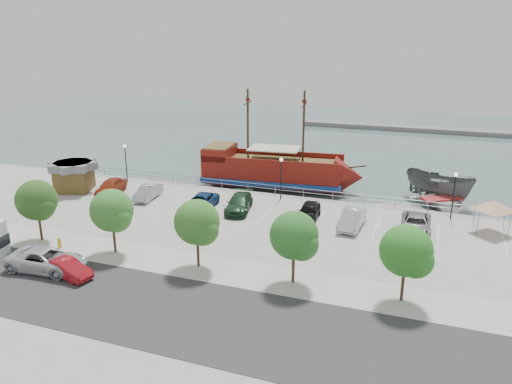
% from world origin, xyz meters
% --- Properties ---
extents(ground, '(160.00, 160.00, 0.00)m').
position_xyz_m(ground, '(0.00, 0.00, -1.00)').
color(ground, '#3D5451').
extents(land_slab, '(100.00, 58.00, 1.20)m').
position_xyz_m(land_slab, '(0.00, -21.00, -0.60)').
color(land_slab, gray).
rests_on(land_slab, ground).
extents(street, '(100.00, 8.00, 0.04)m').
position_xyz_m(street, '(0.00, -16.00, 0.01)').
color(street, '#343434').
rests_on(street, land_slab).
extents(sidewalk, '(100.00, 4.00, 0.05)m').
position_xyz_m(sidewalk, '(0.00, -10.00, 0.01)').
color(sidewalk, '#B6AFA4').
rests_on(sidewalk, land_slab).
extents(seawall_railing, '(50.00, 0.06, 1.00)m').
position_xyz_m(seawall_railing, '(0.00, 7.80, 0.53)').
color(seawall_railing, gray).
rests_on(seawall_railing, land_slab).
extents(far_shore, '(40.00, 3.00, 0.80)m').
position_xyz_m(far_shore, '(10.00, 55.00, -0.60)').
color(far_shore, slate).
rests_on(far_shore, ground).
extents(pirate_ship, '(18.56, 6.61, 11.58)m').
position_xyz_m(pirate_ship, '(-1.75, 13.38, 0.94)').
color(pirate_ship, maroon).
rests_on(pirate_ship, ground).
extents(patrol_boat, '(8.10, 6.05, 2.95)m').
position_xyz_m(patrol_boat, '(14.85, 14.32, 0.48)').
color(patrol_boat, '#515354').
rests_on(patrol_boat, ground).
extents(speedboat, '(7.66, 8.31, 1.40)m').
position_xyz_m(speedboat, '(15.23, 11.93, -0.30)').
color(speedboat, silver).
rests_on(speedboat, ground).
extents(dock_west, '(7.66, 2.58, 0.43)m').
position_xyz_m(dock_west, '(-13.80, 9.20, -0.78)').
color(dock_west, '#6C635A').
rests_on(dock_west, ground).
extents(dock_mid, '(7.42, 4.34, 0.41)m').
position_xyz_m(dock_mid, '(9.08, 9.20, -0.80)').
color(dock_mid, gray).
rests_on(dock_mid, ground).
extents(dock_east, '(6.78, 3.86, 0.37)m').
position_xyz_m(dock_east, '(14.74, 9.20, -0.81)').
color(dock_east, slate).
rests_on(dock_east, ground).
extents(shed, '(4.78, 4.78, 3.10)m').
position_xyz_m(shed, '(-21.40, 1.92, 1.65)').
color(shed, brown).
rests_on(shed, land_slab).
extents(canopy_tent, '(3.98, 3.98, 3.17)m').
position_xyz_m(canopy_tent, '(19.08, 4.35, 2.75)').
color(canopy_tent, slate).
rests_on(canopy_tent, land_slab).
extents(street_van, '(5.87, 3.07, 1.58)m').
position_xyz_m(street_van, '(-10.68, -14.18, 0.79)').
color(street_van, silver).
rests_on(street_van, street).
extents(street_sedan, '(4.04, 2.07, 1.27)m').
position_xyz_m(street_sedan, '(-8.67, -14.50, 0.63)').
color(street_sedan, '#AB151E').
rests_on(street_sedan, street).
extents(fire_hydrant, '(0.29, 0.29, 0.84)m').
position_xyz_m(fire_hydrant, '(-12.52, -10.80, 0.45)').
color(fire_hydrant, gold).
rests_on(fire_hydrant, sidewalk).
extents(lamp_post_left, '(0.36, 0.36, 4.28)m').
position_xyz_m(lamp_post_left, '(-18.00, 6.50, 2.94)').
color(lamp_post_left, black).
rests_on(lamp_post_left, land_slab).
extents(lamp_post_mid, '(0.36, 0.36, 4.28)m').
position_xyz_m(lamp_post_mid, '(0.00, 6.50, 2.94)').
color(lamp_post_mid, black).
rests_on(lamp_post_mid, land_slab).
extents(lamp_post_right, '(0.36, 0.36, 4.28)m').
position_xyz_m(lamp_post_right, '(16.00, 6.50, 2.94)').
color(lamp_post_right, black).
rests_on(lamp_post_right, land_slab).
extents(tree_b, '(3.30, 3.20, 5.00)m').
position_xyz_m(tree_b, '(-14.85, -10.07, 3.30)').
color(tree_b, '#473321').
rests_on(tree_b, sidewalk).
extents(tree_c, '(3.30, 3.20, 5.00)m').
position_xyz_m(tree_c, '(-7.85, -10.07, 3.30)').
color(tree_c, '#473321').
rests_on(tree_c, sidewalk).
extents(tree_d, '(3.30, 3.20, 5.00)m').
position_xyz_m(tree_d, '(-0.85, -10.07, 3.30)').
color(tree_d, '#473321').
rests_on(tree_d, sidewalk).
extents(tree_e, '(3.30, 3.20, 5.00)m').
position_xyz_m(tree_e, '(6.15, -10.07, 3.30)').
color(tree_e, '#473321').
rests_on(tree_e, sidewalk).
extents(tree_f, '(3.30, 3.20, 5.00)m').
position_xyz_m(tree_f, '(13.15, -10.07, 3.30)').
color(tree_f, '#473321').
rests_on(tree_f, sidewalk).
extents(parked_car_a, '(2.61, 4.91, 1.59)m').
position_xyz_m(parked_car_a, '(-17.08, 2.20, 0.80)').
color(parked_car_a, '#9E3519').
rests_on(parked_car_a, land_slab).
extents(parked_car_b, '(1.90, 4.35, 1.39)m').
position_xyz_m(parked_car_b, '(-12.58, 2.08, 0.70)').
color(parked_car_b, '#9C9EA3').
rests_on(parked_car_b, land_slab).
extents(parked_car_c, '(2.39, 4.86, 1.33)m').
position_xyz_m(parked_car_c, '(-6.31, 1.28, 0.66)').
color(parked_car_c, navy).
rests_on(parked_car_c, land_slab).
extents(parked_car_d, '(3.04, 5.43, 1.49)m').
position_xyz_m(parked_car_d, '(-2.65, 1.90, 0.74)').
color(parked_car_d, '#1C3E24').
rests_on(parked_car_d, land_slab).
extents(parked_car_e, '(2.04, 4.42, 1.47)m').
position_xyz_m(parked_car_e, '(4.02, 2.02, 0.73)').
color(parked_car_e, black).
rests_on(parked_car_e, land_slab).
extents(parked_car_f, '(1.89, 4.81, 1.56)m').
position_xyz_m(parked_car_f, '(7.99, 1.34, 0.78)').
color(parked_car_f, silver).
rests_on(parked_car_f, land_slab).
extents(parked_car_g, '(2.57, 5.32, 1.46)m').
position_xyz_m(parked_car_g, '(13.18, 1.95, 0.73)').
color(parked_car_g, gray).
rests_on(parked_car_g, land_slab).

